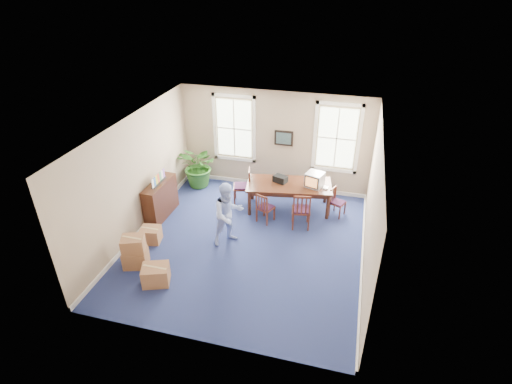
% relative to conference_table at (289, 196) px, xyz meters
% --- Properties ---
extents(floor, '(6.50, 6.50, 0.00)m').
position_rel_conference_table_xyz_m(floor, '(-0.73, -2.01, -0.42)').
color(floor, navy).
rests_on(floor, ground).
extents(ceiling, '(6.50, 6.50, 0.00)m').
position_rel_conference_table_xyz_m(ceiling, '(-0.73, -2.01, 2.78)').
color(ceiling, white).
rests_on(ceiling, ground).
extents(wall_back, '(6.50, 0.00, 6.50)m').
position_rel_conference_table_xyz_m(wall_back, '(-0.73, 1.24, 1.18)').
color(wall_back, tan).
rests_on(wall_back, ground).
extents(wall_front, '(6.50, 0.00, 6.50)m').
position_rel_conference_table_xyz_m(wall_front, '(-0.73, -5.26, 1.18)').
color(wall_front, tan).
rests_on(wall_front, ground).
extents(wall_left, '(0.00, 6.50, 6.50)m').
position_rel_conference_table_xyz_m(wall_left, '(-3.73, -2.01, 1.18)').
color(wall_left, tan).
rests_on(wall_left, ground).
extents(wall_right, '(0.00, 6.50, 6.50)m').
position_rel_conference_table_xyz_m(wall_right, '(2.27, -2.01, 1.18)').
color(wall_right, tan).
rests_on(wall_right, ground).
extents(baseboard_back, '(6.00, 0.04, 0.12)m').
position_rel_conference_table_xyz_m(baseboard_back, '(-0.73, 1.21, -0.36)').
color(baseboard_back, white).
rests_on(baseboard_back, ground).
extents(baseboard_left, '(0.04, 6.50, 0.12)m').
position_rel_conference_table_xyz_m(baseboard_left, '(-3.70, -2.01, -0.36)').
color(baseboard_left, white).
rests_on(baseboard_left, ground).
extents(baseboard_right, '(0.04, 6.50, 0.12)m').
position_rel_conference_table_xyz_m(baseboard_right, '(2.24, -2.01, -0.36)').
color(baseboard_right, white).
rests_on(baseboard_right, ground).
extents(window_left, '(1.40, 0.12, 2.20)m').
position_rel_conference_table_xyz_m(window_left, '(-2.03, 1.22, 1.48)').
color(window_left, white).
rests_on(window_left, ground).
extents(window_right, '(1.40, 0.12, 2.20)m').
position_rel_conference_table_xyz_m(window_right, '(1.17, 1.22, 1.48)').
color(window_right, white).
rests_on(window_right, ground).
extents(wall_picture, '(0.58, 0.06, 0.48)m').
position_rel_conference_table_xyz_m(wall_picture, '(-0.43, 1.19, 1.33)').
color(wall_picture, black).
rests_on(wall_picture, ground).
extents(conference_table, '(2.60, 1.51, 0.84)m').
position_rel_conference_table_xyz_m(conference_table, '(0.00, 0.00, 0.00)').
color(conference_table, '#3D1E11').
rests_on(conference_table, ground).
extents(crt_tv, '(0.59, 0.62, 0.42)m').
position_rel_conference_table_xyz_m(crt_tv, '(0.72, 0.06, 0.63)').
color(crt_tv, '#B7B7BC').
rests_on(crt_tv, conference_table).
extents(game_console, '(0.15, 0.19, 0.05)m').
position_rel_conference_table_xyz_m(game_console, '(1.06, 0.00, 0.44)').
color(game_console, white).
rests_on(game_console, conference_table).
extents(equipment_bag, '(0.46, 0.38, 0.20)m').
position_rel_conference_table_xyz_m(equipment_bag, '(-0.28, 0.06, 0.52)').
color(equipment_bag, black).
rests_on(equipment_bag, conference_table).
extents(chair_near_left, '(0.54, 0.54, 0.93)m').
position_rel_conference_table_xyz_m(chair_near_left, '(-0.50, -0.84, 0.05)').
color(chair_near_left, maroon).
rests_on(chair_near_left, ground).
extents(chair_near_right, '(0.58, 0.58, 1.10)m').
position_rel_conference_table_xyz_m(chair_near_right, '(0.50, -0.84, 0.13)').
color(chair_near_right, maroon).
rests_on(chair_near_right, ground).
extents(chair_end_left, '(0.61, 0.61, 1.11)m').
position_rel_conference_table_xyz_m(chair_end_left, '(-1.45, 0.00, 0.14)').
color(chair_end_left, maroon).
rests_on(chair_end_left, ground).
extents(chair_end_right, '(0.50, 0.50, 0.86)m').
position_rel_conference_table_xyz_m(chair_end_right, '(1.45, 0.00, 0.01)').
color(chair_end_right, maroon).
rests_on(chair_end_right, ground).
extents(man, '(1.06, 1.05, 1.73)m').
position_rel_conference_table_xyz_m(man, '(-1.20, -2.03, 0.45)').
color(man, '#AAC0FE').
rests_on(man, ground).
extents(credenza, '(0.43, 1.39, 1.08)m').
position_rel_conference_table_xyz_m(credenza, '(-3.48, -1.33, 0.12)').
color(credenza, '#3D1E11').
rests_on(credenza, ground).
extents(brochure_rack, '(0.16, 0.68, 0.30)m').
position_rel_conference_table_xyz_m(brochure_rack, '(-3.46, -1.33, 0.81)').
color(brochure_rack, '#99999E').
rests_on(brochure_rack, credenza).
extents(potted_plant, '(1.61, 1.52, 1.44)m').
position_rel_conference_table_xyz_m(potted_plant, '(-3.06, 0.64, 0.30)').
color(potted_plant, '#255B1B').
rests_on(potted_plant, ground).
extents(cardboard_boxes, '(1.86, 1.86, 0.87)m').
position_rel_conference_table_xyz_m(cardboard_boxes, '(-2.88, -3.42, 0.02)').
color(cardboard_boxes, '#9E6943').
rests_on(cardboard_boxes, ground).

